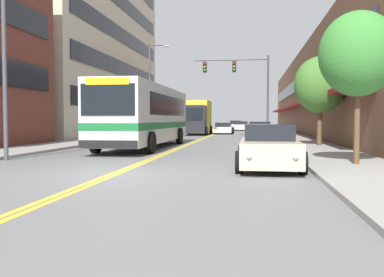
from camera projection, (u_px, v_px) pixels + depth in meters
The scene contains 21 objects.
ground_plane at pixel (218, 133), 48.48m from camera, with size 240.00×240.00×0.00m, color slate.
sidewalk_left at pixel (157, 132), 49.44m from camera, with size 2.99×106.00×0.12m.
sidewalk_right at pixel (280, 132), 47.52m from camera, with size 2.99×106.00×0.12m.
centre_line at pixel (218, 133), 48.48m from camera, with size 0.34×106.00×0.01m.
storefront_row_right at pixel (334, 94), 46.54m from camera, with size 9.10×68.00×8.59m.
city_bus at pixel (146, 114), 23.33m from camera, with size 2.85×12.50×3.25m.
car_dark_grey_parked_left_near at pixel (175, 128), 45.57m from camera, with size 2.01×4.87×1.35m.
car_red_parked_left_mid at pixel (161, 129), 38.81m from camera, with size 2.21×4.40×1.34m.
car_champagne_parked_right_foreground at pixel (269, 148), 13.24m from camera, with size 1.97×4.33×1.38m.
car_charcoal_parked_right_mid at pixel (260, 131), 31.82m from camera, with size 2.00×4.55×1.35m.
car_navy_parked_right_far at pixel (256, 127), 50.25m from camera, with size 2.10×4.64×1.20m.
car_beige_moving_lead at pixel (236, 125), 65.58m from camera, with size 2.21×4.56×1.34m.
car_silver_moving_second at pixel (241, 126), 57.57m from camera, with size 2.21×4.15×1.26m.
car_white_moving_third at pixel (223, 129), 44.85m from camera, with size 2.14×4.37×1.18m.
box_truck at pixel (197, 117), 42.60m from camera, with size 2.61×6.62×3.40m.
traffic_signal_mast at pixel (243, 79), 37.31m from camera, with size 6.57×0.38×7.07m.
street_lamp_left_near at pixel (12, 10), 15.72m from camera, with size 2.70×0.28×9.44m.
street_lamp_left_far at pixel (152, 82), 38.43m from camera, with size 1.90×0.28×8.31m.
street_tree_right_near at pixel (358, 54), 13.37m from camera, with size 2.42×2.42×4.79m.
street_tree_right_mid at pixel (320, 85), 23.07m from camera, with size 2.77×2.77×4.80m.
fire_hydrant at pixel (290, 138), 23.59m from camera, with size 0.32×0.24×0.79m.
Camera 1 is at (3.80, -11.40, 1.54)m, focal length 40.00 mm.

